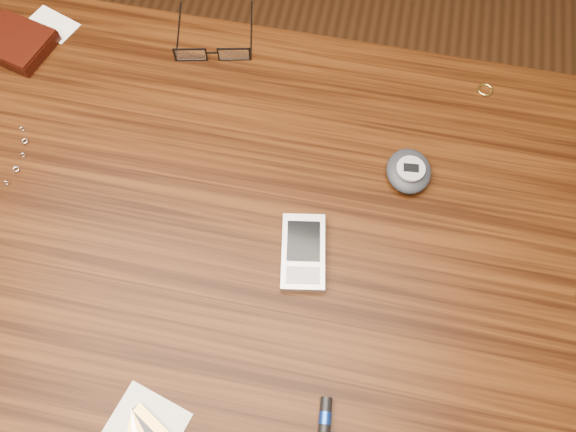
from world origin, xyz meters
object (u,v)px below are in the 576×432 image
eyeglasses (213,51)px  pedometer (409,171)px  wallet_and_card (17,42)px  desk (259,267)px  pda_phone (303,252)px

eyeglasses → pedometer: (0.31, -0.14, 0.00)m
wallet_and_card → pedometer: (0.60, -0.10, 0.00)m
desk → wallet_and_card: (-0.42, 0.24, 0.11)m
pedometer → eyeglasses: bearing=154.7°
wallet_and_card → pda_phone: size_ratio=1.30×
eyeglasses → pedometer: bearing=-25.3°
wallet_and_card → pda_phone: 0.54m
wallet_and_card → eyeglasses: eyeglasses is taller
pda_phone → wallet_and_card: bearing=153.3°
desk → pda_phone: (0.06, -0.01, 0.11)m
desk → wallet_and_card: bearing=150.6°
desk → eyeglasses: 0.33m
desk → pda_phone: 0.13m
desk → eyeglasses: eyeglasses is taller
pda_phone → eyeglasses: bearing=124.0°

